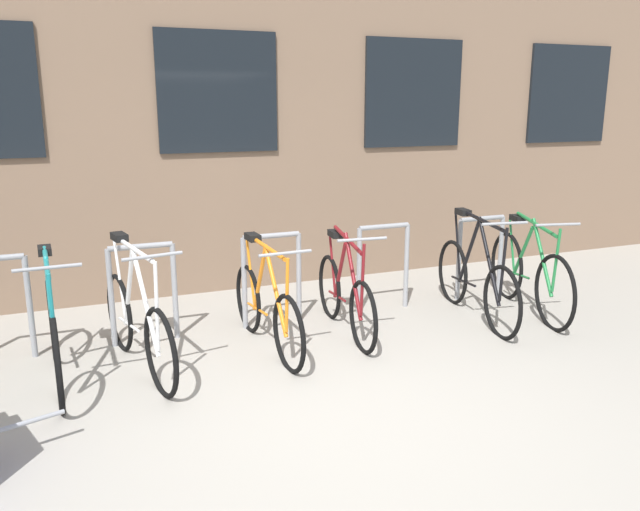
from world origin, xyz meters
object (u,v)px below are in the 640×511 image
bicycle_orange (267,308)px  bicycle_teal (54,334)px  bicycle_green (529,274)px  bicycle_maroon (345,295)px  bicycle_black (475,280)px  bicycle_white (138,323)px

bicycle_orange → bicycle_teal: 1.71m
bicycle_teal → bicycle_green: bicycle_teal is taller
bicycle_maroon → bicycle_orange: bearing=-172.7°
bicycle_green → bicycle_maroon: bearing=175.4°
bicycle_black → bicycle_orange: bicycle_black is taller
bicycle_teal → bicycle_white: bearing=-0.8°
bicycle_green → bicycle_black: bearing=176.3°
bicycle_white → bicycle_black: (3.26, 0.02, 0.00)m
bicycle_white → bicycle_teal: bicycle_white is taller
bicycle_orange → bicycle_green: 2.79m
bicycle_green → bicycle_white: bearing=179.7°
bicycle_white → bicycle_green: bicycle_white is taller
bicycle_white → bicycle_teal: (-0.62, 0.01, -0.00)m
bicycle_black → bicycle_maroon: (-1.37, 0.12, -0.03)m
bicycle_white → bicycle_orange: size_ratio=1.04×
bicycle_black → bicycle_orange: 2.17m
bicycle_orange → bicycle_black: bearing=-0.5°
bicycle_black → bicycle_teal: size_ratio=1.02×
bicycle_maroon → bicycle_green: (2.00, -0.16, 0.04)m
bicycle_maroon → bicycle_white: bearing=-175.8°
bicycle_maroon → bicycle_teal: 2.51m
bicycle_white → bicycle_maroon: 1.89m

